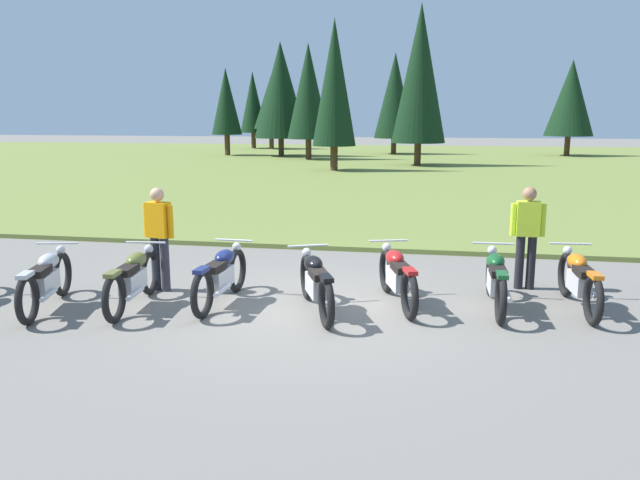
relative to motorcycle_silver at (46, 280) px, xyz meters
name	(u,v)px	position (x,y,z in m)	size (l,w,h in m)	color
ground_plane	(313,308)	(3.81, 0.75, -0.44)	(140.00, 140.00, 0.00)	slate
grass_moorland	(404,166)	(3.81, 26.69, -0.39)	(80.00, 44.00, 0.10)	olive
forest_treeline	(399,91)	(2.98, 33.99, 3.79)	(34.83, 22.48, 8.46)	#47331E
motorcycle_silver	(46,280)	(0.00, 0.00, 0.00)	(0.76, 2.06, 0.88)	black
motorcycle_olive	(133,278)	(1.22, 0.30, 0.00)	(0.62, 2.10, 0.88)	black
motorcycle_navy	(221,275)	(2.42, 0.71, 0.00)	(0.62, 2.10, 0.88)	black
motorcycle_black	(316,283)	(3.90, 0.55, 0.00)	(0.96, 1.98, 0.88)	black
motorcycle_red	(397,276)	(5.02, 1.14, 0.00)	(0.85, 2.03, 0.88)	black
motorcycle_british_green	(496,280)	(6.44, 1.18, 0.00)	(0.62, 2.10, 0.88)	black
motorcycle_orange	(579,280)	(7.63, 1.37, 0.00)	(0.62, 2.10, 0.88)	black
rider_with_back_turned	(527,232)	(7.01, 2.40, 0.51)	(0.55, 0.22, 1.67)	black
rider_near_row_end	(159,233)	(1.22, 1.23, 0.51)	(0.54, 0.29, 1.67)	#2D2D38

